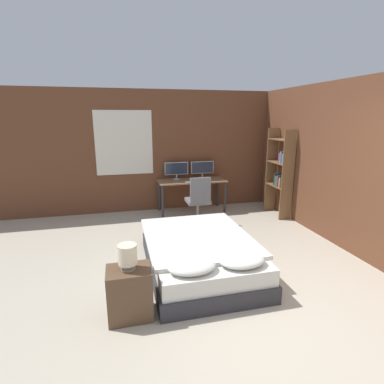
{
  "coord_description": "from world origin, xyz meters",
  "views": [
    {
      "loc": [
        -1.66,
        -2.49,
        2.12
      ],
      "look_at": [
        -0.35,
        2.77,
        0.75
      ],
      "focal_mm": 28.0,
      "sensor_mm": 36.0,
      "label": 1
    }
  ],
  "objects_px": {
    "desk": "(192,184)",
    "office_chair": "(198,204)",
    "keyboard": "(194,182)",
    "monitor_left": "(176,169)",
    "bed": "(200,254)",
    "computer_mouse": "(206,181)",
    "monitor_right": "(202,168)",
    "nightstand": "(130,293)",
    "bookshelf": "(281,171)",
    "bedside_lamp": "(128,255)"
  },
  "relations": [
    {
      "from": "desk",
      "to": "office_chair",
      "type": "distance_m",
      "value": 0.78
    },
    {
      "from": "office_chair",
      "to": "nightstand",
      "type": "bearing_deg",
      "value": -118.87
    },
    {
      "from": "bookshelf",
      "to": "monitor_left",
      "type": "bearing_deg",
      "value": 155.21
    },
    {
      "from": "bed",
      "to": "bedside_lamp",
      "type": "distance_m",
      "value": 1.36
    },
    {
      "from": "bed",
      "to": "monitor_right",
      "type": "xyz_separation_m",
      "value": [
        0.86,
        2.89,
        0.71
      ]
    },
    {
      "from": "bed",
      "to": "monitor_left",
      "type": "height_order",
      "value": "monitor_left"
    },
    {
      "from": "bed",
      "to": "keyboard",
      "type": "height_order",
      "value": "keyboard"
    },
    {
      "from": "monitor_left",
      "to": "monitor_right",
      "type": "height_order",
      "value": "same"
    },
    {
      "from": "nightstand",
      "to": "keyboard",
      "type": "bearing_deg",
      "value": 64.65
    },
    {
      "from": "bed",
      "to": "monitor_left",
      "type": "bearing_deg",
      "value": 85.15
    },
    {
      "from": "nightstand",
      "to": "bookshelf",
      "type": "relative_size",
      "value": 0.3
    },
    {
      "from": "office_chair",
      "to": "keyboard",
      "type": "bearing_deg",
      "value": 85.49
    },
    {
      "from": "monitor_right",
      "to": "bookshelf",
      "type": "relative_size",
      "value": 0.29
    },
    {
      "from": "bedside_lamp",
      "to": "bookshelf",
      "type": "xyz_separation_m",
      "value": [
        3.32,
        2.72,
        0.27
      ]
    },
    {
      "from": "monitor_left",
      "to": "computer_mouse",
      "type": "relative_size",
      "value": 7.69
    },
    {
      "from": "bedside_lamp",
      "to": "monitor_right",
      "type": "height_order",
      "value": "monitor_right"
    },
    {
      "from": "keyboard",
      "to": "computer_mouse",
      "type": "xyz_separation_m",
      "value": [
        0.28,
        0.0,
        0.01
      ]
    },
    {
      "from": "nightstand",
      "to": "keyboard",
      "type": "relative_size",
      "value": 1.47
    },
    {
      "from": "office_chair",
      "to": "monitor_left",
      "type": "bearing_deg",
      "value": 105.56
    },
    {
      "from": "keyboard",
      "to": "computer_mouse",
      "type": "height_order",
      "value": "computer_mouse"
    },
    {
      "from": "bed",
      "to": "computer_mouse",
      "type": "height_order",
      "value": "computer_mouse"
    },
    {
      "from": "desk",
      "to": "monitor_left",
      "type": "distance_m",
      "value": 0.48
    },
    {
      "from": "desk",
      "to": "bookshelf",
      "type": "xyz_separation_m",
      "value": [
        1.78,
        -0.76,
        0.35
      ]
    },
    {
      "from": "office_chair",
      "to": "bedside_lamp",
      "type": "bearing_deg",
      "value": -118.87
    },
    {
      "from": "monitor_right",
      "to": "keyboard",
      "type": "relative_size",
      "value": 1.4
    },
    {
      "from": "nightstand",
      "to": "office_chair",
      "type": "distance_m",
      "value": 3.12
    },
    {
      "from": "computer_mouse",
      "to": "desk",
      "type": "bearing_deg",
      "value": 144.28
    },
    {
      "from": "bed",
      "to": "keyboard",
      "type": "relative_size",
      "value": 5.36
    },
    {
      "from": "keyboard",
      "to": "computer_mouse",
      "type": "distance_m",
      "value": 0.28
    },
    {
      "from": "bed",
      "to": "office_chair",
      "type": "bearing_deg",
      "value": 75.34
    },
    {
      "from": "bedside_lamp",
      "to": "monitor_left",
      "type": "height_order",
      "value": "monitor_left"
    },
    {
      "from": "desk",
      "to": "monitor_right",
      "type": "relative_size",
      "value": 2.81
    },
    {
      "from": "monitor_right",
      "to": "office_chair",
      "type": "bearing_deg",
      "value": -110.21
    },
    {
      "from": "bed",
      "to": "keyboard",
      "type": "distance_m",
      "value": 2.59
    },
    {
      "from": "monitor_left",
      "to": "keyboard",
      "type": "xyz_separation_m",
      "value": [
        0.31,
        -0.41,
        -0.22
      ]
    },
    {
      "from": "bedside_lamp",
      "to": "keyboard",
      "type": "distance_m",
      "value": 3.62
    },
    {
      "from": "bedside_lamp",
      "to": "computer_mouse",
      "type": "bearing_deg",
      "value": 60.75
    },
    {
      "from": "monitor_right",
      "to": "bookshelf",
      "type": "distance_m",
      "value": 1.76
    },
    {
      "from": "office_chair",
      "to": "bookshelf",
      "type": "distance_m",
      "value": 1.92
    },
    {
      "from": "bedside_lamp",
      "to": "computer_mouse",
      "type": "height_order",
      "value": "bedside_lamp"
    },
    {
      "from": "monitor_left",
      "to": "bookshelf",
      "type": "bearing_deg",
      "value": -24.79
    },
    {
      "from": "nightstand",
      "to": "office_chair",
      "type": "relative_size",
      "value": 0.58
    },
    {
      "from": "bed",
      "to": "bedside_lamp",
      "type": "xyz_separation_m",
      "value": [
        -1.0,
        -0.79,
        0.48
      ]
    },
    {
      "from": "monitor_right",
      "to": "office_chair",
      "type": "distance_m",
      "value": 1.16
    },
    {
      "from": "keyboard",
      "to": "bookshelf",
      "type": "distance_m",
      "value": 1.88
    },
    {
      "from": "nightstand",
      "to": "computer_mouse",
      "type": "xyz_separation_m",
      "value": [
        1.83,
        3.27,
        0.47
      ]
    },
    {
      "from": "monitor_left",
      "to": "monitor_right",
      "type": "bearing_deg",
      "value": 0.0
    },
    {
      "from": "bed",
      "to": "computer_mouse",
      "type": "xyz_separation_m",
      "value": [
        0.83,
        2.48,
        0.51
      ]
    },
    {
      "from": "bedside_lamp",
      "to": "office_chair",
      "type": "height_order",
      "value": "office_chair"
    },
    {
      "from": "nightstand",
      "to": "keyboard",
      "type": "distance_m",
      "value": 3.65
    }
  ]
}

